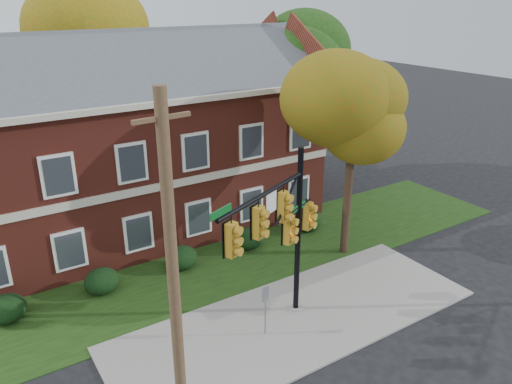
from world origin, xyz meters
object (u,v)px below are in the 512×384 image
hedge_center (182,258)px  tree_near_right (360,111)px  apartment_building (131,132)px  hedge_right (250,238)px  hedge_far_right (308,221)px  traffic_signal (282,226)px  hedge_left (102,281)px  tree_far_rear (101,37)px  utility_pole (173,269)px  hedge_far_left (6,309)px  sign_post (265,303)px  tree_right_rear (306,51)px

hedge_center → tree_near_right: bearing=-21.4°
apartment_building → hedge_right: bearing=-56.3°
hedge_far_right → hedge_right: bearing=180.0°
traffic_signal → hedge_far_right: bearing=21.0°
hedge_left → traffic_signal: bearing=-50.0°
tree_far_rear → utility_pole: (-4.79, -20.57, -4.08)m
hedge_far_left → tree_far_rear: 17.61m
apartment_building → hedge_far_right: 9.82m
hedge_right → utility_pole: 11.05m
hedge_left → apartment_building: bearing=56.3°
tree_near_right → utility_pole: size_ratio=0.91×
hedge_left → sign_post: bearing=-55.5°
hedge_far_left → tree_near_right: tree_near_right is taller
hedge_far_right → traffic_signal: size_ratio=0.22×
apartment_building → tree_right_rear: 11.77m
tree_far_rear → hedge_far_right: bearing=-66.6°
hedge_far_right → tree_right_rear: size_ratio=0.13×
hedge_far_left → hedge_right: bearing=0.0°
hedge_far_left → traffic_signal: traffic_signal is taller
hedge_far_right → sign_post: bearing=-138.1°
hedge_center → traffic_signal: bearing=-77.6°
tree_right_rear → tree_near_right: bearing=-114.6°
hedge_far_right → tree_right_rear: 10.66m
hedge_far_left → hedge_left: 3.50m
traffic_signal → sign_post: size_ratio=3.23×
hedge_left → tree_far_rear: tree_far_rear is taller
hedge_far_right → tree_right_rear: tree_right_rear is taller
sign_post → hedge_far_left: bearing=135.3°
hedge_far_left → tree_right_rear: tree_right_rear is taller
utility_pole → hedge_far_left: bearing=109.1°
hedge_far_right → apartment_building: bearing=143.1°
hedge_center → hedge_far_right: 7.00m
hedge_far_left → traffic_signal: 10.60m
hedge_right → tree_far_rear: bearing=99.4°
hedge_right → utility_pole: size_ratio=0.15×
traffic_signal → utility_pole: bearing=177.4°
traffic_signal → sign_post: 2.76m
apartment_building → hedge_left: 7.73m
apartment_building → traffic_signal: 11.03m
hedge_center → hedge_right: size_ratio=1.00×
hedge_far_left → hedge_center: bearing=0.0°
hedge_far_left → tree_right_rear: (18.31, 6.11, 7.60)m
hedge_right → apartment_building: bearing=123.7°
tree_near_right → tree_far_rear: (-5.88, 15.93, 2.17)m
traffic_signal → utility_pole: 5.09m
tree_right_rear → apartment_building: bearing=-175.7°
apartment_building → hedge_center: bearing=-90.0°
hedge_left → utility_pole: (0.05, -7.47, 4.23)m
hedge_left → hedge_center: same height
tree_far_rear → traffic_signal: (-0.09, -18.76, -4.83)m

